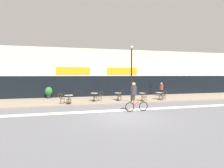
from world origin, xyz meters
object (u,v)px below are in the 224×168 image
object	(u,v)px
bistro_table_2	(118,95)
pedestrian_near_end	(161,88)
cafe_chair_0_side	(61,98)
cafe_chair_3_near	(145,96)
cafe_chair_4_side	(165,94)
bistro_table_4	(159,94)
cyclist_0	(134,95)
cafe_chair_0_near	(69,99)
cafe_chair_2_near	(120,96)
bistro_table_3	(142,95)
planter_pot	(49,92)
bistro_table_0	(69,97)
cafe_chair_4_near	(162,95)
bistro_table_1	(94,95)
cafe_chair_1_side	(100,95)
cafe_chair_1_near	(95,96)
lamp_post	(131,70)

from	to	relation	value
bistro_table_2	pedestrian_near_end	world-z (taller)	pedestrian_near_end
cafe_chair_0_side	cafe_chair_3_near	xyz separation A→B (m)	(7.59, -0.63, 0.00)
bistro_table_2	cafe_chair_0_side	world-z (taller)	cafe_chair_0_side
cafe_chair_3_near	cafe_chair_4_side	xyz separation A→B (m)	(2.70, 1.03, 0.00)
bistro_table_4	cyclist_0	bearing A→B (deg)	-134.84
cafe_chair_0_near	cafe_chair_0_side	world-z (taller)	same
bistro_table_2	cafe_chair_2_near	distance (m)	0.63
pedestrian_near_end	cafe_chair_0_side	bearing A→B (deg)	13.75
bistro_table_3	planter_pot	distance (m)	9.95
cafe_chair_3_near	planter_pot	distance (m)	10.23
bistro_table_2	bistro_table_0	bearing A→B (deg)	-169.94
cafe_chair_0_near	bistro_table_2	bearing A→B (deg)	-79.91
cafe_chair_4_near	pedestrian_near_end	distance (m)	3.71
cafe_chair_2_near	cyclist_0	world-z (taller)	cyclist_0
bistro_table_1	bistro_table_4	world-z (taller)	bistro_table_1
cafe_chair_1_side	cafe_chair_1_near	bearing A→B (deg)	36.84
cafe_chair_1_near	bistro_table_4	bearing A→B (deg)	-82.45
bistro_table_2	cafe_chair_4_side	distance (m)	4.94
cafe_chair_0_side	planter_pot	xyz separation A→B (m)	(-1.49, 4.09, 0.15)
lamp_post	cyclist_0	bearing A→B (deg)	-106.70
bistro_table_0	cyclist_0	xyz separation A→B (m)	(4.60, -4.06, 0.57)
bistro_table_4	cafe_chair_4_side	distance (m)	0.63
bistro_table_4	cafe_chair_0_near	xyz separation A→B (m)	(-9.04, -1.03, 0.01)
bistro_table_3	bistro_table_4	size ratio (longest dim) A/B	1.04
cafe_chair_0_near	cafe_chair_4_side	bearing A→B (deg)	-91.04
cafe_chair_3_near	cyclist_0	bearing A→B (deg)	139.60
bistro_table_3	lamp_post	distance (m)	2.85
bistro_table_2	cafe_chair_3_near	distance (m)	2.66
bistro_table_1	bistro_table_0	bearing A→B (deg)	-157.12
bistro_table_4	lamp_post	distance (m)	4.31
bistro_table_0	cafe_chair_2_near	bearing A→B (deg)	2.62
cafe_chair_4_near	planter_pot	size ratio (longest dim) A/B	0.74
bistro_table_1	cafe_chair_1_side	world-z (taller)	cafe_chair_1_side
cafe_chair_0_near	lamp_post	distance (m)	6.17
bistro_table_0	lamp_post	bearing A→B (deg)	-5.54
cafe_chair_2_near	cafe_chair_3_near	distance (m)	2.37
cafe_chair_2_near	cafe_chair_4_side	xyz separation A→B (m)	(4.92, 0.19, 0.00)
cafe_chair_2_near	lamp_post	size ratio (longest dim) A/B	0.17
cafe_chair_1_side	cafe_chair_4_side	world-z (taller)	same
cafe_chair_1_near	planter_pot	bearing A→B (deg)	57.92
cafe_chair_0_near	lamp_post	xyz separation A→B (m)	(5.65, 0.08, 2.48)
pedestrian_near_end	planter_pot	bearing A→B (deg)	-5.79
planter_pot	cafe_chair_2_near	bearing A→B (deg)	-29.41
bistro_table_0	cafe_chair_0_near	bearing A→B (deg)	-89.14
cafe_chair_0_side	bistro_table_4	bearing A→B (deg)	4.75
bistro_table_2	cafe_chair_4_side	size ratio (longest dim) A/B	0.82
lamp_post	cafe_chair_0_side	bearing A→B (deg)	174.98
cafe_chair_1_near	cafe_chair_4_near	bearing A→B (deg)	-87.82
cafe_chair_0_near	cafe_chair_1_side	distance (m)	3.43
cafe_chair_0_near	cafe_chair_4_near	distance (m)	9.04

